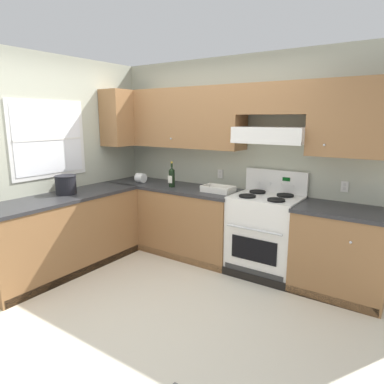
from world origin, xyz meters
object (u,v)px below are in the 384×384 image
at_px(bowl, 218,190).
at_px(paper_towel_roll, 141,178).
at_px(wine_bottle, 172,177).
at_px(bucket, 66,184).
at_px(stove, 265,234).

relative_size(bowl, paper_towel_roll, 2.87).
xyz_separation_m(wine_bottle, paper_towel_roll, (-0.55, -0.00, -0.07)).
distance_m(wine_bottle, bucket, 1.32).
bearing_deg(bucket, stove, 29.18).
relative_size(stove, wine_bottle, 3.55).
height_order(bowl, paper_towel_roll, paper_towel_roll).
bearing_deg(stove, wine_bottle, -175.99).
xyz_separation_m(bowl, paper_towel_roll, (-1.22, -0.07, 0.04)).
relative_size(bowl, bucket, 1.51).
bearing_deg(bowl, bucket, -141.89).
bearing_deg(paper_towel_roll, wine_bottle, 0.14).
xyz_separation_m(bowl, bucket, (-1.44, -1.13, 0.09)).
bearing_deg(paper_towel_roll, stove, 2.85).
bearing_deg(wine_bottle, bucket, -126.16).
xyz_separation_m(bucket, paper_towel_roll, (0.22, 1.06, -0.05)).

